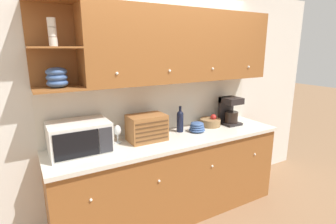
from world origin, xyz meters
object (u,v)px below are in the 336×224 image
Objects in this scene: bread_box at (147,128)px; bowl_stack_on_counter at (197,127)px; mug at (163,128)px; coffee_maker at (229,111)px; microwave at (79,137)px; wine_glass at (117,131)px; fruit_basket at (210,122)px; wine_bottle at (180,120)px.

bowl_stack_on_counter is (0.64, -0.03, -0.08)m from bread_box.
coffee_maker is (0.90, -0.13, 0.13)m from mug.
bread_box is 0.64m from bowl_stack_on_counter.
microwave reaches higher than bread_box.
microwave reaches higher than wine_glass.
microwave reaches higher than mug.
fruit_basket is 0.73× the size of coffee_maker.
mug is at bearing 9.07° from microwave.
wine_bottle is (0.17, -0.09, 0.10)m from mug.
bowl_stack_on_counter is at bearing -1.71° from microwave.
wine_bottle is (0.76, -0.01, 0.01)m from wine_glass.
fruit_basket is (0.29, 0.11, -0.00)m from bowl_stack_on_counter.
wine_bottle reaches higher than fruit_basket.
bowl_stack_on_counter is at bearing -173.50° from coffee_maker.
wine_bottle is at bearing 149.49° from bowl_stack_on_counter.
wine_glass is at bearing 9.89° from microwave.
bread_box is 0.47m from wine_bottle.
wine_bottle is (0.46, 0.07, 0.00)m from bread_box.
coffee_maker is (0.27, -0.04, 0.13)m from fruit_basket.
coffee_maker is at bearing 1.71° from bread_box.
mug is (0.29, 0.17, -0.10)m from bread_box.
microwave is at bearing -176.92° from wine_bottle.
wine_bottle is at bearing -0.50° from wine_glass.
bread_box is at bearing -1.01° from microwave.
microwave is at bearing -177.62° from fruit_basket.
coffee_maker reaches higher than microwave.
microwave is 1.33m from bowl_stack_on_counter.
wine_glass is at bearing 173.37° from bowl_stack_on_counter.
wine_glass is at bearing 179.92° from fruit_basket.
microwave is at bearing -179.29° from coffee_maker.
bread_box is 4.11× the size of mug.
fruit_basket is (1.62, 0.07, -0.10)m from microwave.
mug is at bearing 171.56° from coffee_maker.
mug is 0.64m from fruit_basket.
wine_bottle reaches higher than wine_glass.
bread_box is at bearing -175.08° from fruit_basket.
wine_bottle is 0.88× the size of coffee_maker.
bread_box is (0.30, -0.08, 0.01)m from wine_glass.
wine_glass is 0.48× the size of bread_box.
mug is (0.98, 0.16, -0.11)m from microwave.
fruit_basket is at bearing 20.55° from bowl_stack_on_counter.
mug is 0.92m from coffee_maker.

